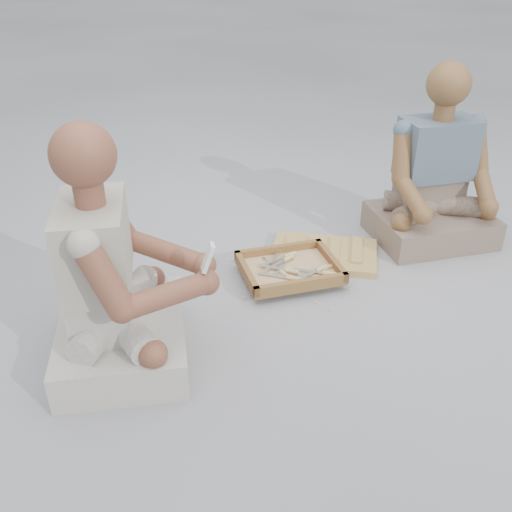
{
  "coord_description": "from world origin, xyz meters",
  "views": [
    {
      "loc": [
        -0.09,
        -2.09,
        1.58
      ],
      "look_at": [
        -0.11,
        0.13,
        0.3
      ],
      "focal_mm": 40.0,
      "sensor_mm": 36.0,
      "label": 1
    }
  ],
  "objects_px": {
    "carved_panel": "(324,254)",
    "craftsman": "(114,286)",
    "companion": "(435,184)",
    "tool_tray": "(290,269)"
  },
  "relations": [
    {
      "from": "carved_panel",
      "to": "tool_tray",
      "type": "xyz_separation_m",
      "value": [
        -0.2,
        -0.23,
        0.04
      ]
    },
    {
      "from": "carved_panel",
      "to": "craftsman",
      "type": "height_order",
      "value": "craftsman"
    },
    {
      "from": "carved_panel",
      "to": "craftsman",
      "type": "distance_m",
      "value": 1.3
    },
    {
      "from": "carved_panel",
      "to": "tool_tray",
      "type": "relative_size",
      "value": 0.98
    },
    {
      "from": "companion",
      "to": "carved_panel",
      "type": "bearing_deg",
      "value": 5.93
    },
    {
      "from": "carved_panel",
      "to": "tool_tray",
      "type": "height_order",
      "value": "tool_tray"
    },
    {
      "from": "tool_tray",
      "to": "craftsman",
      "type": "distance_m",
      "value": 0.99
    },
    {
      "from": "craftsman",
      "to": "companion",
      "type": "relative_size",
      "value": 1.02
    },
    {
      "from": "carved_panel",
      "to": "craftsman",
      "type": "xyz_separation_m",
      "value": [
        -0.93,
        -0.84,
        0.33
      ]
    },
    {
      "from": "carved_panel",
      "to": "companion",
      "type": "bearing_deg",
      "value": 21.42
    }
  ]
}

